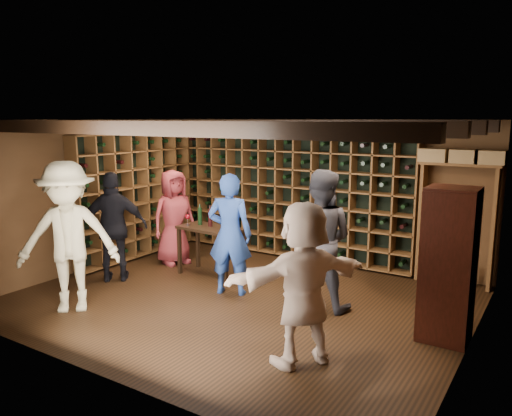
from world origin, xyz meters
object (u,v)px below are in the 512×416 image
Objects in this scene: guest_red_floral at (174,217)px; tasting_table at (210,232)px; guest_khaki at (68,237)px; display_cabinet at (448,268)px; man_grey_suit at (320,240)px; man_blue_shirt at (230,234)px; guest_beige at (303,284)px; guest_woman_black at (114,227)px.

guest_red_floral is 1.00m from tasting_table.
guest_red_floral is 2.41m from guest_khaki.
man_grey_suit is (-1.66, 0.14, 0.08)m from display_cabinet.
man_blue_shirt is 2.27m from guest_beige.
guest_beige is (3.26, 0.33, -0.13)m from guest_khaki.
guest_khaki is at bearing -153.42° from guest_red_floral.
tasting_table is (-0.74, 0.51, -0.16)m from man_blue_shirt.
tasting_table is (1.11, 0.99, -0.14)m from guest_woman_black.
man_blue_shirt is 1.33m from man_grey_suit.
guest_woman_black is (-1.86, -0.48, -0.02)m from man_blue_shirt.
guest_woman_black is at bearing 3.76° from man_grey_suit.
man_grey_suit reaches higher than display_cabinet.
man_grey_suit is 1.09× the size of guest_beige.
tasting_table is at bearing -54.53° from man_blue_shirt.
man_grey_suit reaches higher than guest_beige.
guest_red_floral is at bearing -43.43° from man_blue_shirt.
guest_beige is at bearing -31.43° from tasting_table.
guest_khaki is at bearing -103.63° from tasting_table.
guest_beige is (-1.13, -1.37, 0.01)m from display_cabinet.
man_blue_shirt is at bearing -93.70° from guest_red_floral.
guest_beige is (0.53, -1.51, -0.07)m from man_grey_suit.
guest_khaki reaches higher than display_cabinet.
display_cabinet is 0.88× the size of guest_khaki.
guest_red_floral reaches higher than tasting_table.
man_grey_suit is 1.14× the size of guest_red_floral.
guest_woman_black is (-4.83, -0.54, 0.00)m from display_cabinet.
display_cabinet is at bearing 166.81° from man_grey_suit.
guest_woman_black is at bearing -167.30° from guest_red_floral.
man_blue_shirt is at bearing 5.62° from guest_khaki.
guest_khaki is (0.29, -2.38, 0.17)m from guest_red_floral.
guest_khaki is at bearing 25.68° from man_grey_suit.
man_blue_shirt is 1.92m from guest_woman_black.
man_grey_suit is at bearing -9.66° from guest_khaki.
man_blue_shirt is 1.03× the size of guest_woman_black.
guest_red_floral is 0.96× the size of guest_beige.
guest_woman_black is 0.86× the size of guest_khaki.
man_grey_suit is 3.08m from guest_red_floral.
guest_red_floral is at bearing -139.01° from guest_woman_black.
guest_red_floral is at bearing -85.28° from guest_beige.
guest_woman_black is (-0.15, -1.22, 0.03)m from guest_red_floral.
tasting_table is at bearing 28.93° from guest_khaki.
guest_woman_black is at bearing -5.54° from man_blue_shirt.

